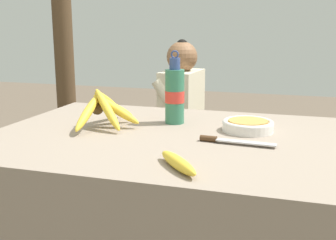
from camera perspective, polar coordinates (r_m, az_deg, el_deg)
The scene contains 9 objects.
banana_bunch_ripe at distance 1.58m, azimuth -8.40°, elevation 1.62°, with size 0.20×0.36×0.15m.
serving_bowl at distance 1.53m, azimuth 10.78°, elevation -0.67°, with size 0.18×0.18×0.04m.
water_bottle at distance 1.62m, azimuth 0.91°, elevation 3.42°, with size 0.08×0.08×0.28m.
loose_banana_front at distance 1.12m, azimuth 1.36°, elevation -5.81°, with size 0.16×0.18×0.04m.
knife at distance 1.37m, azimuth 7.95°, elevation -2.75°, with size 0.25×0.04×0.02m.
wooden_bench at distance 2.71m, azimuth 5.25°, elevation -4.12°, with size 1.86×0.32×0.45m.
seated_vendor at distance 2.67m, azimuth 0.84°, elevation 1.21°, with size 0.42×0.40×1.08m.
banana_bunch_green at distance 2.63m, azimuth 17.12°, elevation -2.36°, with size 0.19×0.31×0.12m.
support_post_near at distance 3.41m, azimuth -14.22°, elevation 14.42°, with size 0.15×0.15×2.58m.
Camera 1 is at (0.33, -1.36, 1.17)m, focal length 45.00 mm.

